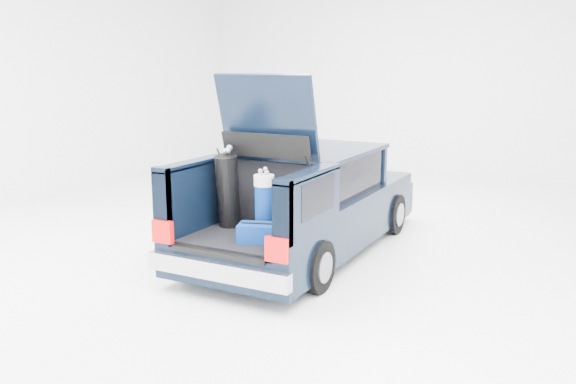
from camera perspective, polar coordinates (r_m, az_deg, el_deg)
The scene contains 6 objects.
ground at distance 8.62m, azimuth 1.55°, elevation -5.52°, with size 14.00×14.00×0.00m, color white.
car at distance 8.54m, azimuth 1.89°, elevation -1.02°, with size 1.87×4.65×2.47m.
red_suitcase at distance 7.04m, azimuth 0.50°, elevation -2.26°, with size 0.34×0.22×0.55m.
black_golf_bag at distance 7.50m, azimuth -5.63°, elevation 0.10°, with size 0.34×0.43×1.01m.
blue_golf_bag at distance 7.20m, azimuth -2.24°, elevation -1.10°, with size 0.32×0.32×0.80m.
blue_duffel at distance 6.93m, azimuth -2.84°, elevation -3.83°, with size 0.50×0.41×0.23m.
Camera 1 is at (3.60, -7.40, 2.58)m, focal length 38.00 mm.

